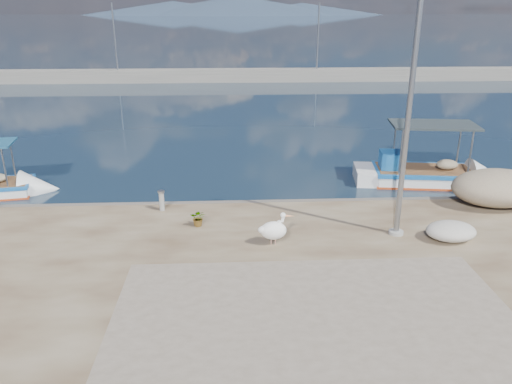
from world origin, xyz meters
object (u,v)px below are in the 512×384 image
object	(u,v)px
pelican	(274,230)
bollard_near	(162,200)
boat_right	(426,177)
lamp_post	(407,127)

from	to	relation	value
pelican	bollard_near	world-z (taller)	pelican
boat_right	bollard_near	distance (m)	11.24
pelican	bollard_near	xyz separation A→B (m)	(-3.56, 2.81, -0.09)
boat_right	lamp_post	xyz separation A→B (m)	(-3.23, -6.02, 3.57)
lamp_post	bollard_near	world-z (taller)	lamp_post
pelican	lamp_post	world-z (taller)	lamp_post
lamp_post	bollard_near	bearing A→B (deg)	163.07
boat_right	pelican	distance (m)	9.65
pelican	bollard_near	bearing A→B (deg)	136.93
boat_right	lamp_post	bearing A→B (deg)	-110.52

